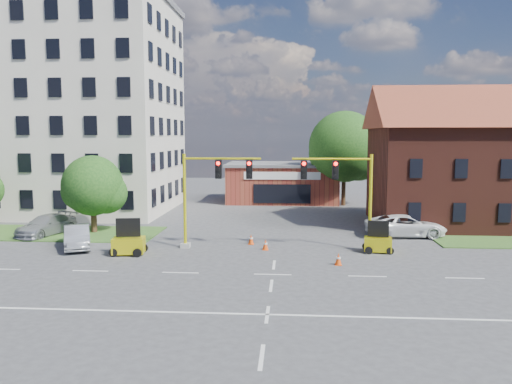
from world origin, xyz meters
TOP-DOWN VIEW (x-y plane):
  - ground at (0.00, 0.00)m, footprint 120.00×120.00m
  - grass_verge_nw at (-20.00, 10.00)m, footprint 22.00×6.00m
  - lane_markings at (0.00, -3.00)m, footprint 60.00×36.00m
  - office_block at (-20.00, 21.90)m, footprint 18.40×15.40m
  - brick_shop at (0.00, 29.98)m, footprint 12.40×8.40m
  - townhouse_row at (18.00, 16.00)m, footprint 21.00×11.00m
  - tree_large at (6.88, 27.08)m, footprint 7.84×7.47m
  - tree_nw_front at (-13.77, 10.58)m, footprint 4.79×4.56m
  - signal_mast_west at (-4.36, 6.00)m, footprint 5.30×0.60m
  - signal_mast_east at (4.36, 6.00)m, footprint 5.30×0.60m
  - trailer_west at (-9.12, 3.89)m, footprint 2.08×1.54m
  - trailer_east at (6.47, 5.59)m, footprint 1.83×1.35m
  - cone_a at (-0.69, 5.71)m, footprint 0.40×0.40m
  - cone_b at (-1.75, 7.33)m, footprint 0.40×0.40m
  - cone_c at (3.67, 2.21)m, footprint 0.40×0.40m
  - cone_d at (7.05, 8.22)m, footprint 0.40×0.40m
  - pickup_white at (9.36, 10.79)m, footprint 5.91×2.95m
  - sedan_silver_front at (-13.12, 5.43)m, footprint 3.27×4.73m
  - sedan_silver_rear at (-17.21, 9.43)m, footprint 3.45×5.52m

SIDE VIEW (x-z plane):
  - ground at x=0.00m, z-range 0.00..0.00m
  - lane_markings at x=0.00m, z-range 0.00..0.01m
  - grass_verge_nw at x=-20.00m, z-range 0.00..0.08m
  - cone_a at x=-0.69m, z-range -0.01..0.69m
  - cone_b at x=-1.75m, z-range -0.01..0.69m
  - cone_c at x=3.67m, z-range -0.01..0.69m
  - cone_d at x=7.05m, z-range -0.01..0.69m
  - trailer_east at x=6.47m, z-range -0.36..1.56m
  - trailer_west at x=-9.12m, z-range -0.41..1.78m
  - sedan_silver_front at x=-13.12m, z-range 0.00..1.48m
  - sedan_silver_rear at x=-17.21m, z-range 0.00..1.49m
  - pickup_white at x=9.36m, z-range 0.00..1.61m
  - brick_shop at x=0.00m, z-range 0.01..4.31m
  - tree_nw_front at x=-13.77m, z-range 0.51..6.42m
  - signal_mast_west at x=-4.36m, z-range 0.82..7.02m
  - signal_mast_east at x=4.36m, z-range 0.82..7.02m
  - townhouse_row at x=18.00m, z-range 0.18..11.68m
  - tree_large at x=6.88m, z-range 0.98..10.92m
  - office_block at x=-20.00m, z-range 0.01..20.61m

